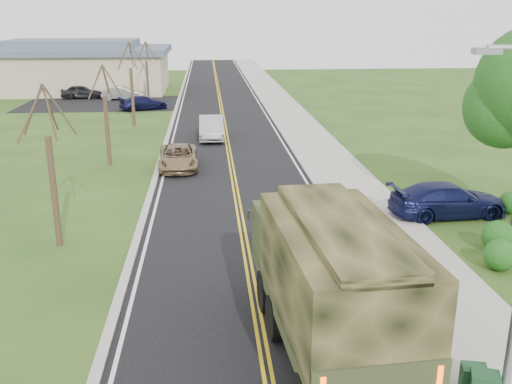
{
  "coord_description": "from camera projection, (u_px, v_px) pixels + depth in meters",
  "views": [
    {
      "loc": [
        -1.3,
        -10.55,
        8.38
      ],
      "look_at": [
        0.5,
        10.37,
        1.8
      ],
      "focal_mm": 40.0,
      "sensor_mm": 36.0,
      "label": 1
    }
  ],
  "objects": [
    {
      "name": "bare_tree_c",
      "position": [
        132.0,
        90.0,
        43.57
      ],
      "size": [
        2.04,
        2.39,
        6.42
      ],
      "color": "#38281C",
      "rests_on": "ground"
    },
    {
      "name": "bare_tree_d",
      "position": [
        147.0,
        77.0,
        55.04
      ],
      "size": [
        1.88,
        2.2,
        5.91
      ],
      "color": "#38281C",
      "rests_on": "ground"
    },
    {
      "name": "military_truck",
      "position": [
        330.0,
        274.0,
        14.1
      ],
      "size": [
        3.24,
        7.97,
        3.89
      ],
      "rotation": [
        0.0,
        0.0,
        0.07
      ],
      "color": "black",
      "rests_on": "ground"
    },
    {
      "name": "pickup_navy",
      "position": [
        448.0,
        200.0,
        24.49
      ],
      "size": [
        5.19,
        2.47,
        1.46
      ],
      "primitive_type": "imported",
      "rotation": [
        0.0,
        0.0,
        1.66
      ],
      "color": "#0F133A",
      "rests_on": "ground"
    },
    {
      "name": "commercial_building",
      "position": [
        75.0,
        67.0,
        63.75
      ],
      "size": [
        25.5,
        21.5,
        5.65
      ],
      "color": "tan",
      "rests_on": "ground"
    },
    {
      "name": "suv_champagne",
      "position": [
        178.0,
        157.0,
        32.16
      ],
      "size": [
        2.31,
        4.71,
        1.29
      ],
      "primitive_type": "imported",
      "rotation": [
        0.0,
        0.0,
        0.04
      ],
      "color": "#8C724F",
      "rests_on": "ground"
    },
    {
      "name": "lot_car_navy",
      "position": [
        144.0,
        103.0,
        51.81
      ],
      "size": [
        4.69,
        3.36,
        1.26
      ],
      "primitive_type": "imported",
      "rotation": [
        0.0,
        0.0,
        1.98
      ],
      "color": "black",
      "rests_on": "ground"
    },
    {
      "name": "bare_tree_b",
      "position": [
        107.0,
        123.0,
        32.25
      ],
      "size": [
        1.83,
        2.14,
        5.73
      ],
      "color": "#38281C",
      "rests_on": "ground"
    },
    {
      "name": "bare_tree_a",
      "position": [
        52.0,
        179.0,
        20.8
      ],
      "size": [
        1.93,
        2.26,
        6.08
      ],
      "color": "#38281C",
      "rests_on": "ground"
    },
    {
      "name": "curb_right",
      "position": [
        268.0,
        111.0,
        50.99
      ],
      "size": [
        0.3,
        120.0,
        0.12
      ],
      "primitive_type": "cube",
      "color": "#9E998E",
      "rests_on": "ground"
    },
    {
      "name": "utility_box_far",
      "position": [
        473.0,
        379.0,
        12.99
      ],
      "size": [
        0.64,
        0.57,
        0.65
      ],
      "primitive_type": "cube",
      "rotation": [
        0.0,
        0.0,
        -0.25
      ],
      "color": "#194623",
      "rests_on": "sidewalk_right"
    },
    {
      "name": "sidewalk_right",
      "position": [
        288.0,
        111.0,
        51.14
      ],
      "size": [
        3.2,
        120.0,
        0.1
      ],
      "primitive_type": "cube",
      "color": "#9E998E",
      "rests_on": "ground"
    },
    {
      "name": "sedan_silver",
      "position": [
        211.0,
        128.0,
        39.7
      ],
      "size": [
        1.67,
        4.74,
        1.56
      ],
      "primitive_type": "imported",
      "rotation": [
        0.0,
        0.0,
        0.0
      ],
      "color": "#B7B7BC",
      "rests_on": "ground"
    },
    {
      "name": "road",
      "position": [
        222.0,
        112.0,
        50.67
      ],
      "size": [
        8.0,
        120.0,
        0.01
      ],
      "primitive_type": "cube",
      "color": "black",
      "rests_on": "ground"
    },
    {
      "name": "lot_car_dark",
      "position": [
        82.0,
        92.0,
        58.6
      ],
      "size": [
        4.18,
        1.84,
        1.4
      ],
      "primitive_type": "imported",
      "rotation": [
        0.0,
        0.0,
        1.62
      ],
      "color": "black",
      "rests_on": "ground"
    },
    {
      "name": "lot_car_silver",
      "position": [
        123.0,
        93.0,
        57.71
      ],
      "size": [
        4.32,
        2.12,
        1.36
      ],
      "primitive_type": "imported",
      "rotation": [
        0.0,
        0.0,
        1.4
      ],
      "color": "#A6A6AB",
      "rests_on": "ground"
    },
    {
      "name": "curb_left",
      "position": [
        175.0,
        112.0,
        50.32
      ],
      "size": [
        0.3,
        120.0,
        0.1
      ],
      "primitive_type": "cube",
      "color": "#9E998E",
      "rests_on": "ground"
    }
  ]
}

